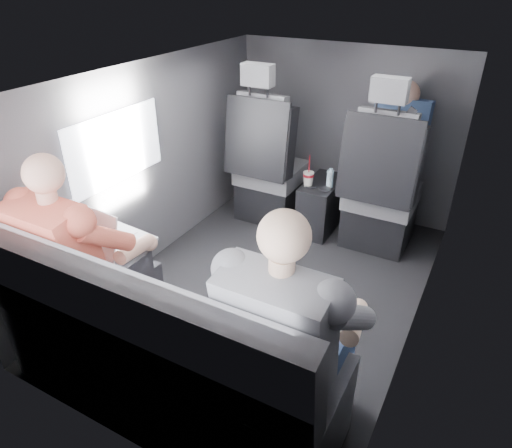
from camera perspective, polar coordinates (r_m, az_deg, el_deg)
The scene contains 19 objects.
floor at distance 3.03m, azimuth 1.76°, elevation -7.75°, with size 2.60×2.60×0.00m, color black.
ceiling at distance 2.46m, azimuth 2.26°, elevation 18.13°, with size 2.60×2.60×0.00m, color #B2B2AD.
panel_left at distance 3.15m, azimuth -12.93°, elevation 7.13°, with size 0.02×2.60×1.35m, color #56565B.
panel_right at distance 2.46m, azimuth 21.04°, elevation -0.78°, with size 0.02×2.60×1.35m, color #56565B.
panel_front at distance 3.80m, azimuth 11.02°, elevation 11.24°, with size 1.80×0.02×1.35m, color #56565B.
panel_back at distance 1.80m, azimuth -17.51°, elevation -12.36°, with size 1.80×0.02×1.35m, color #56565B.
side_window at distance 2.85m, azimuth -17.01°, elevation 9.10°, with size 0.02×0.75×0.42m, color white.
seatbelt at distance 3.08m, azimuth 15.40°, elevation 8.81°, with size 0.05×0.01×0.65m, color black.
front_seat_left at distance 3.66m, azimuth 1.54°, elevation 6.43°, with size 0.52×0.58×1.26m.
front_seat_right at distance 3.38m, azimuth 15.25°, elevation 3.35°, with size 0.52×0.58×1.26m.
center_console at distance 3.61m, azimuth 8.15°, elevation 2.33°, with size 0.24×0.48×0.41m.
rear_bench at distance 2.16m, azimuth -11.51°, elevation -16.12°, with size 1.60×0.57×0.92m.
soda_cup at distance 3.42m, azimuth 6.57°, elevation 5.69°, with size 0.08×0.08×0.24m.
water_bottle at distance 3.43m, azimuth 9.25°, elevation 5.65°, with size 0.05×0.05×0.14m.
laptop_white at distance 2.44m, azimuth -17.90°, elevation -1.52°, with size 0.36×0.34×0.25m.
laptop_black at distance 1.92m, azimuth 5.81°, elevation -9.56°, with size 0.39×0.41×0.24m.
passenger_rear_left at distance 2.32m, azimuth -20.56°, elevation -4.29°, with size 0.48×0.60×1.19m.
passenger_rear_right at distance 1.77m, azimuth 4.52°, elevation -13.80°, with size 0.49×0.61×1.20m.
passenger_front_right at distance 3.49m, azimuth 17.39°, elevation 9.95°, with size 0.38×0.38×0.73m.
Camera 1 is at (1.07, -2.16, 1.84)m, focal length 32.00 mm.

